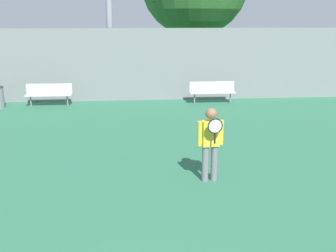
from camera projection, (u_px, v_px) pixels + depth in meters
tennis_player at (210, 140)px, 8.13m from camera, size 0.56×0.43×1.58m
bench_courtside_near at (49, 92)px, 15.40m from camera, size 1.77×0.40×0.86m
bench_courtside_far at (212, 90)px, 15.93m from camera, size 1.84×0.40×0.86m
back_fence at (134, 65)px, 16.21m from camera, size 28.55×0.06×2.96m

